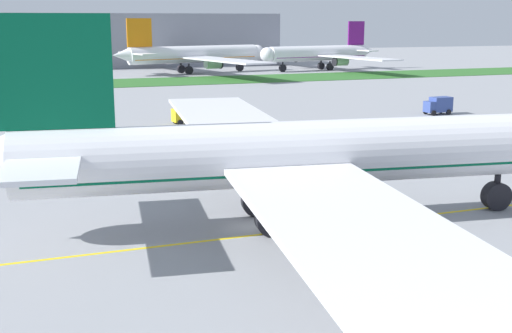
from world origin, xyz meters
name	(u,v)px	position (x,y,z in m)	size (l,w,h in m)	color
ground_plane	(252,226)	(0.00, 0.00, 0.00)	(600.00, 600.00, 0.00)	gray
apron_taxi_line	(262,234)	(0.00, -2.12, 0.00)	(280.00, 0.36, 0.01)	yellow
grass_median_strip	(84,84)	(0.00, 124.24, 0.05)	(320.00, 24.00, 0.10)	#2D6628
airliner_foreground	(297,155)	(3.57, -0.38, 5.46)	(52.28, 84.21, 16.08)	white
ground_crew_wingwalker_port	(392,212)	(10.30, -3.41, 1.07)	(0.29, 0.62, 1.77)	black
ground_crew_marshaller_front	(299,175)	(8.65, 10.71, 1.04)	(0.49, 0.50, 1.71)	black
service_truck_baggage_loader	(438,105)	(50.89, 47.83, 1.58)	(4.82, 2.63, 2.94)	#33478C
service_truck_catering_van	(188,114)	(8.36, 52.10, 1.50)	(5.06, 2.88, 2.70)	yellow
parked_airliner_far_left	(192,55)	(34.66, 149.23, 5.53)	(50.05, 80.54, 16.29)	white
parked_airliner_far_centre	(320,54)	(76.69, 147.97, 5.23)	(43.45, 68.62, 15.43)	white
terminal_building	(108,41)	(14.65, 185.36, 9.00)	(118.53, 20.00, 18.00)	gray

